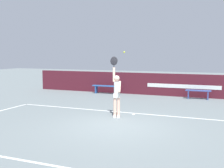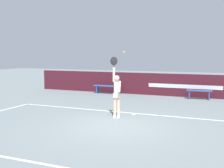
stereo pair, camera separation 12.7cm
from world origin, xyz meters
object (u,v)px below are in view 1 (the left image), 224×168
courtside_bench_near (106,87)px  courtside_bench_far (198,92)px  tennis_player (117,92)px  tennis_ball (124,52)px

courtside_bench_near → courtside_bench_far: size_ratio=1.29×
tennis_player → courtside_bench_near: bearing=116.7°
courtside_bench_far → courtside_bench_near: bearing=179.7°
tennis_player → courtside_bench_far: 6.32m
tennis_ball → courtside_bench_near: 7.04m
tennis_ball → courtside_bench_far: tennis_ball is taller
courtside_bench_near → tennis_ball: bearing=-61.1°
courtside_bench_far → tennis_ball: bearing=-111.0°
tennis_player → courtside_bench_far: tennis_player is taller
tennis_ball → courtside_bench_near: (-3.25, 5.88, -2.13)m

